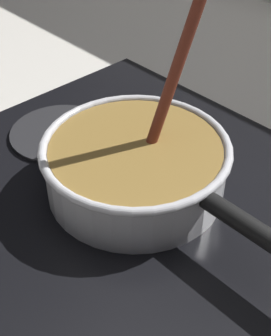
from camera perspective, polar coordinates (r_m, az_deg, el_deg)
ground at (r=0.61m, az=-5.82°, el=-7.28°), size 2.40×1.60×0.04m
hob_plate at (r=0.62m, az=-0.00°, el=-2.77°), size 0.56×0.48×0.01m
burner_ring at (r=0.62m, az=-0.00°, el=-2.09°), size 0.19×0.19×0.01m
spare_burner at (r=0.72m, az=-8.98°, el=4.18°), size 0.15×0.15×0.01m
cooking_pan at (r=0.59m, az=0.21°, el=0.37°), size 0.41×0.24×0.32m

